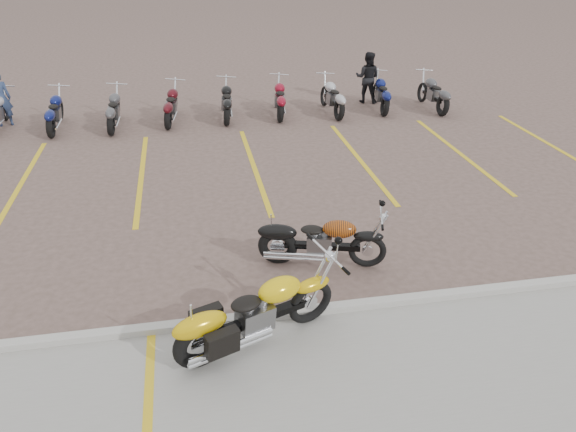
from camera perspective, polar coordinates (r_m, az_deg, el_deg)
name	(u,v)px	position (r m, az deg, el deg)	size (l,w,h in m)	color
ground	(283,249)	(10.30, -0.53, -3.35)	(100.00, 100.00, 0.00)	#755B53
curb	(306,311)	(8.63, 1.85, -9.67)	(60.00, 0.18, 0.12)	#ADAAA3
parking_stripes	(254,167)	(13.85, -3.46, 4.99)	(38.00, 5.50, 0.01)	gold
yellow_cruiser	(252,315)	(7.84, -3.67, -9.97)	(2.38, 1.04, 1.02)	black
flame_cruiser	(319,242)	(9.62, 3.15, -2.68)	(2.16, 0.75, 0.91)	black
person_a	(0,99)	(18.65, -27.20, 10.57)	(0.59, 0.39, 1.62)	navy
person_b	(367,77)	(19.24, 8.08, 13.76)	(0.81, 0.63, 1.66)	black
bg_bike_row	(170,104)	(17.44, -11.90, 11.09)	(17.24, 2.03, 1.10)	black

